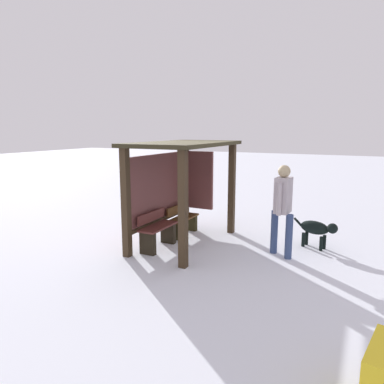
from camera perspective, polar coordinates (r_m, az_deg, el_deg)
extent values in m
plane|color=white|center=(7.92, -1.20, -8.23)|extent=(60.00, 60.00, 0.00)
cube|color=#362718|center=(6.29, -1.46, -2.92)|extent=(0.14, 0.14, 2.15)
cube|color=#362718|center=(8.51, 6.43, 0.46)|extent=(0.14, 0.14, 2.15)
cube|color=#362718|center=(6.96, -10.61, -1.82)|extent=(0.14, 0.14, 2.15)
cube|color=#362718|center=(9.01, -1.07, 1.07)|extent=(0.14, 0.14, 2.15)
cube|color=#2C2817|center=(7.52, -1.27, 7.78)|extent=(2.79, 1.58, 0.08)
cube|color=brown|center=(7.93, -5.25, 0.97)|extent=(2.33, 0.08, 1.44)
cube|color=#362718|center=(8.08, -5.04, -4.49)|extent=(2.33, 0.06, 0.08)
cube|color=brown|center=(8.81, 1.27, 1.92)|extent=(0.08, 0.69, 1.44)
cube|color=#572723|center=(7.48, -5.45, -5.57)|extent=(1.01, 0.39, 0.04)
cube|color=#572723|center=(7.52, -6.60, -3.94)|extent=(0.96, 0.04, 0.20)
cube|color=black|center=(7.88, -3.85, -6.60)|extent=(0.12, 0.33, 0.46)
cube|color=black|center=(7.23, -7.15, -8.22)|extent=(0.12, 0.33, 0.46)
cube|color=#553518|center=(8.42, -1.42, -4.21)|extent=(1.01, 0.35, 0.04)
cube|color=#553518|center=(8.45, -2.34, -2.77)|extent=(0.96, 0.04, 0.20)
cube|color=black|center=(8.83, -0.16, -4.98)|extent=(0.12, 0.30, 0.39)
cube|color=black|center=(8.14, -2.76, -6.30)|extent=(0.12, 0.30, 0.39)
cube|color=#B7ADB3|center=(7.07, 14.50, -0.50)|extent=(0.41, 0.29, 0.70)
sphere|color=tan|center=(7.01, 14.66, 3.26)|extent=(0.24, 0.24, 0.24)
cylinder|color=navy|center=(7.13, 15.35, -6.98)|extent=(0.15, 0.15, 0.88)
cylinder|color=navy|center=(7.38, 13.12, -6.30)|extent=(0.15, 0.15, 0.88)
cylinder|color=#B7ADB3|center=(6.85, 13.90, -1.12)|extent=(0.10, 0.10, 0.63)
cylinder|color=#B7ADB3|center=(7.31, 15.03, -0.46)|extent=(0.10, 0.10, 0.63)
ellipsoid|color=black|center=(7.93, 19.16, -5.44)|extent=(0.43, 0.67, 0.28)
sphere|color=black|center=(7.77, 21.72, -5.49)|extent=(0.21, 0.21, 0.21)
cylinder|color=black|center=(8.08, 16.80, -4.72)|extent=(0.12, 0.23, 0.20)
cylinder|color=black|center=(7.87, 20.10, -7.84)|extent=(0.07, 0.07, 0.30)
cylinder|color=black|center=(8.00, 20.57, -7.57)|extent=(0.07, 0.07, 0.30)
cylinder|color=black|center=(8.03, 17.50, -7.33)|extent=(0.07, 0.07, 0.30)
cylinder|color=black|center=(8.16, 18.00, -7.07)|extent=(0.07, 0.07, 0.30)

